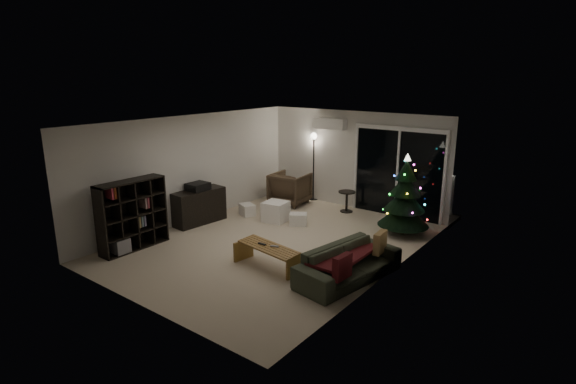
# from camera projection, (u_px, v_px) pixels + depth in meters

# --- Properties ---
(room) EXTENTS (6.50, 7.51, 2.60)m
(room) POSITION_uv_depth(u_px,v_px,m) (333.00, 185.00, 9.93)
(room) COLOR beige
(room) RESTS_ON ground
(bookshelf) EXTENTS (0.77, 1.44, 1.40)m
(bookshelf) POSITION_uv_depth(u_px,v_px,m) (127.00, 213.00, 8.97)
(bookshelf) COLOR black
(bookshelf) RESTS_ON floor
(media_cabinet) EXTENTS (0.58, 1.30, 0.79)m
(media_cabinet) POSITION_uv_depth(u_px,v_px,m) (199.00, 206.00, 10.48)
(media_cabinet) COLOR black
(media_cabinet) RESTS_ON floor
(stereo) EXTENTS (0.40, 0.48, 0.17)m
(stereo) POSITION_uv_depth(u_px,v_px,m) (198.00, 186.00, 10.36)
(stereo) COLOR black
(stereo) RESTS_ON media_cabinet
(armchair) EXTENTS (1.01, 1.03, 0.85)m
(armchair) POSITION_uv_depth(u_px,v_px,m) (290.00, 188.00, 12.01)
(armchair) COLOR #453524
(armchair) RESTS_ON floor
(ottoman) EXTENTS (0.59, 0.59, 0.47)m
(ottoman) POSITION_uv_depth(u_px,v_px,m) (276.00, 211.00, 10.64)
(ottoman) COLOR white
(ottoman) RESTS_ON floor
(cardboard_box_a) EXTENTS (0.48, 0.43, 0.28)m
(cardboard_box_a) POSITION_uv_depth(u_px,v_px,m) (247.00, 210.00, 11.10)
(cardboard_box_a) COLOR white
(cardboard_box_a) RESTS_ON floor
(cardboard_box_b) EXTENTS (0.49, 0.46, 0.27)m
(cardboard_box_b) POSITION_uv_depth(u_px,v_px,m) (298.00, 219.00, 10.39)
(cardboard_box_b) COLOR white
(cardboard_box_b) RESTS_ON floor
(side_table) EXTENTS (0.55, 0.55, 0.53)m
(side_table) POSITION_uv_depth(u_px,v_px,m) (347.00, 202.00, 11.35)
(side_table) COLOR black
(side_table) RESTS_ON floor
(floor_lamp) EXTENTS (0.29, 0.29, 1.80)m
(floor_lamp) POSITION_uv_depth(u_px,v_px,m) (314.00, 168.00, 12.32)
(floor_lamp) COLOR black
(floor_lamp) RESTS_ON floor
(sofa) EXTENTS (1.12, 2.11, 0.58)m
(sofa) POSITION_uv_depth(u_px,v_px,m) (349.00, 263.00, 7.61)
(sofa) COLOR #38402E
(sofa) RESTS_ON floor
(sofa_throw) EXTENTS (0.63, 1.44, 0.05)m
(sofa_throw) POSITION_uv_depth(u_px,v_px,m) (344.00, 255.00, 7.63)
(sofa_throw) COLOR #4B1017
(sofa_throw) RESTS_ON sofa
(cushion_a) EXTENTS (0.15, 0.39, 0.38)m
(cushion_a) POSITION_uv_depth(u_px,v_px,m) (380.00, 242.00, 7.90)
(cushion_a) COLOR #916844
(cushion_a) RESTS_ON sofa
(cushion_b) EXTENTS (0.14, 0.39, 0.38)m
(cushion_b) POSITION_uv_depth(u_px,v_px,m) (342.00, 267.00, 6.90)
(cushion_b) COLOR #4B1017
(cushion_b) RESTS_ON sofa
(coffee_table) EXTENTS (1.34, 0.64, 0.41)m
(coffee_table) POSITION_uv_depth(u_px,v_px,m) (269.00, 257.00, 8.10)
(coffee_table) COLOR #A47A31
(coffee_table) RESTS_ON floor
(remote_a) EXTENTS (0.16, 0.05, 0.02)m
(remote_a) POSITION_uv_depth(u_px,v_px,m) (262.00, 244.00, 8.13)
(remote_a) COLOR black
(remote_a) RESTS_ON coffee_table
(remote_b) EXTENTS (0.16, 0.09, 0.02)m
(remote_b) POSITION_uv_depth(u_px,v_px,m) (275.00, 246.00, 8.02)
(remote_b) COLOR slate
(remote_b) RESTS_ON coffee_table
(christmas_tree) EXTENTS (1.33, 1.33, 1.78)m
(christmas_tree) POSITION_uv_depth(u_px,v_px,m) (405.00, 195.00, 9.63)
(christmas_tree) COLOR black
(christmas_tree) RESTS_ON floor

